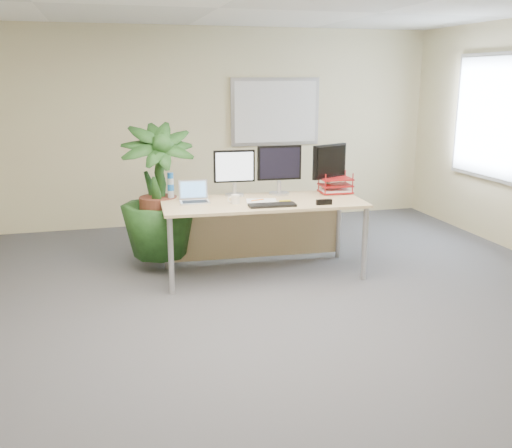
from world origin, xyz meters
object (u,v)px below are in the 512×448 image
object	(u,v)px
floor_plant	(158,201)
laptop	(194,196)
desk	(260,214)
monitor_left	(234,170)
monitor_right	(279,167)

from	to	relation	value
floor_plant	laptop	world-z (taller)	floor_plant
desk	floor_plant	world-z (taller)	floor_plant
monitor_left	laptop	distance (m)	0.55
monitor_right	laptop	size ratio (longest dim) A/B	1.71
monitor_left	laptop	bearing A→B (deg)	-157.98
floor_plant	monitor_left	distance (m)	0.88
laptop	monitor_right	bearing A→B (deg)	7.65
monitor_right	desk	bearing A→B (deg)	-148.57
desk	monitor_right	world-z (taller)	monitor_right
desk	laptop	xyz separation A→B (m)	(-0.70, 0.03, 0.23)
desk	monitor_left	size ratio (longest dim) A/B	4.29
floor_plant	laptop	xyz separation A→B (m)	(0.34, -0.32, 0.10)
monitor_right	floor_plant	bearing A→B (deg)	171.48
monitor_left	monitor_right	bearing A→B (deg)	-7.23
monitor_right	laptop	bearing A→B (deg)	-172.35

